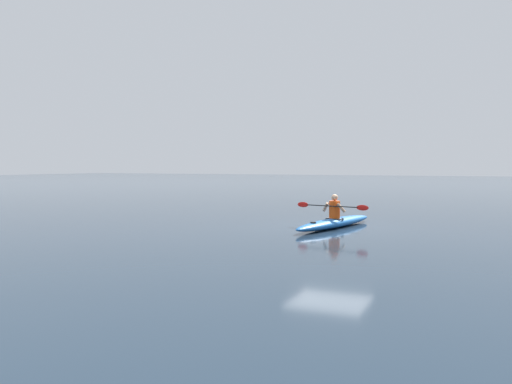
{
  "coord_description": "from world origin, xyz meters",
  "views": [
    {
      "loc": [
        -4.62,
        16.15,
        2.0
      ],
      "look_at": [
        -0.09,
        6.07,
        1.41
      ],
      "focal_mm": 36.12,
      "sensor_mm": 36.0,
      "label": 1
    }
  ],
  "objects": [
    {
      "name": "ground_plane",
      "position": [
        0.0,
        0.0,
        0.0
      ],
      "size": [
        160.0,
        160.0,
        0.0
      ],
      "primitive_type": "plane",
      "color": "#1E2D3D"
    },
    {
      "name": "kayak",
      "position": [
        -0.25,
        0.27,
        0.15
      ],
      "size": [
        1.61,
        4.7,
        0.3
      ],
      "color": "#1959A5",
      "rests_on": "ground"
    },
    {
      "name": "kayaker",
      "position": [
        -0.23,
        0.34,
        0.63
      ],
      "size": [
        2.44,
        0.65,
        0.76
      ],
      "color": "#E04C14",
      "rests_on": "kayak"
    }
  ]
}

